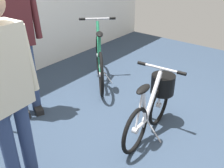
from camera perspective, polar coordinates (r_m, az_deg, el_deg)
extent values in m
plane|color=#2D3D51|center=(2.79, 3.33, -12.28)|extent=(6.77, 6.77, 0.00)
torus|color=black|center=(2.94, 10.33, -4.59)|extent=(0.48, 0.08, 0.48)
cylinder|color=#B7B7BC|center=(2.94, 10.33, -4.59)|extent=(0.06, 0.05, 0.06)
torus|color=black|center=(2.53, 5.15, -10.24)|extent=(0.48, 0.08, 0.48)
cylinder|color=#B7B7BC|center=(2.53, 5.15, -10.24)|extent=(0.06, 0.05, 0.06)
cylinder|color=silver|center=(2.61, 6.27, -9.14)|extent=(0.21, 0.05, 0.05)
cylinder|color=silver|center=(2.68, 9.02, -2.69)|extent=(0.33, 0.07, 0.47)
cylinder|color=silver|center=(2.54, 7.12, -5.01)|extent=(0.13, 0.05, 0.40)
cylinder|color=silver|center=(2.61, 6.27, -9.14)|extent=(0.21, 0.04, 0.04)
cylinder|color=silver|center=(2.81, 10.52, -1.10)|extent=(0.07, 0.03, 0.43)
cylinder|color=silver|center=(2.46, 6.02, -6.00)|extent=(0.14, 0.03, 0.39)
ellipsoid|color=black|center=(2.40, 6.95, -1.13)|extent=(0.23, 0.11, 0.05)
cylinder|color=#B7B7BC|center=(2.69, 10.75, 3.08)|extent=(0.03, 0.03, 0.04)
cylinder|color=#B7B7BC|center=(2.68, 10.79, 3.47)|extent=(0.06, 0.44, 0.03)
cylinder|color=black|center=(2.62, 15.19, 2.31)|extent=(0.04, 0.09, 0.04)
cylinder|color=black|center=(2.76, 6.62, 4.54)|extent=(0.04, 0.09, 0.04)
cylinder|color=#B7B7BC|center=(2.69, 7.31, -8.10)|extent=(0.14, 0.03, 0.14)
cylinder|color=#B7B7BC|center=(2.76, 9.22, -10.28)|extent=(0.03, 0.19, 0.22)
cylinder|color=black|center=(2.87, 11.18, -0.06)|extent=(0.28, 0.28, 0.22)
torus|color=black|center=(4.07, -3.08, 6.38)|extent=(0.46, 0.45, 0.61)
cylinder|color=#B7B7BC|center=(4.07, -3.08, 6.38)|extent=(0.08, 0.08, 0.06)
torus|color=black|center=(3.43, -2.45, 2.13)|extent=(0.46, 0.45, 0.61)
cylinder|color=#B7B7BC|center=(3.43, -2.45, 2.13)|extent=(0.08, 0.08, 0.06)
cylinder|color=#1E724C|center=(3.56, -2.59, 2.94)|extent=(0.22, 0.21, 0.05)
cylinder|color=#1E724C|center=(3.75, -2.98, 8.80)|extent=(0.33, 0.32, 0.59)
cylinder|color=#1E724C|center=(3.53, -2.75, 7.05)|extent=(0.13, 0.13, 0.51)
cylinder|color=#1E724C|center=(3.56, -2.59, 2.94)|extent=(0.21, 0.20, 0.04)
cylinder|color=#1E724C|center=(3.95, -3.16, 9.93)|extent=(0.08, 0.08, 0.55)
cylinder|color=#1E724C|center=(3.41, -2.62, 6.38)|extent=(0.14, 0.14, 0.49)
ellipsoid|color=black|center=(3.39, -2.79, 10.99)|extent=(0.22, 0.22, 0.05)
cylinder|color=#B7B7BC|center=(3.85, -3.25, 13.96)|extent=(0.03, 0.03, 0.04)
cylinder|color=#B7B7BC|center=(3.84, -3.26, 14.25)|extent=(0.33, 0.33, 0.03)
cylinder|color=black|center=(3.86, 0.11, 14.35)|extent=(0.09, 0.09, 0.04)
cylinder|color=black|center=(3.84, -6.64, 14.10)|extent=(0.09, 0.09, 0.04)
cylinder|color=#B7B7BC|center=(3.68, -2.71, 3.70)|extent=(0.11, 0.11, 0.14)
cylinder|color=#B7B7BC|center=(3.79, -1.35, 1.97)|extent=(0.15, 0.15, 0.28)
cylinder|color=navy|center=(2.20, -21.66, -14.10)|extent=(0.11, 0.11, 0.78)
cylinder|color=navy|center=(2.27, -18.38, -12.09)|extent=(0.11, 0.11, 0.78)
cube|color=beige|center=(1.88, -23.36, 3.17)|extent=(0.33, 0.22, 0.60)
cylinder|color=beige|center=(1.98, -18.18, 5.29)|extent=(0.12, 0.13, 0.51)
cylinder|color=navy|center=(3.17, -20.01, 0.56)|extent=(0.11, 0.11, 0.86)
cube|color=black|center=(3.31, -18.75, -5.88)|extent=(0.18, 0.26, 0.07)
cylinder|color=navy|center=(3.18, -17.21, 1.20)|extent=(0.11, 0.11, 0.86)
cube|color=black|center=(3.33, -16.07, -5.24)|extent=(0.18, 0.26, 0.07)
cube|color=#4C1E23|center=(2.93, -20.90, 14.30)|extent=(0.37, 0.31, 0.66)
cylinder|color=#4C1E23|center=(2.95, -16.74, 14.98)|extent=(0.09, 0.12, 0.57)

